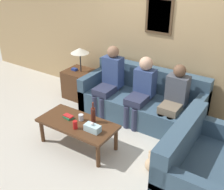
# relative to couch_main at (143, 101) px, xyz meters

# --- Properties ---
(ground_plane) EXTENTS (16.00, 16.00, 0.00)m
(ground_plane) POSITION_rel_couch_main_xyz_m (0.00, -0.54, -0.29)
(ground_plane) COLOR beige
(wall_back) EXTENTS (9.00, 0.08, 2.60)m
(wall_back) POSITION_rel_couch_main_xyz_m (0.00, 0.47, 1.02)
(wall_back) COLOR tan
(wall_back) RESTS_ON ground_plane
(couch_main) EXTENTS (2.13, 0.90, 0.83)m
(couch_main) POSITION_rel_couch_main_xyz_m (0.00, 0.00, 0.00)
(couch_main) COLOR #385166
(couch_main) RESTS_ON ground_plane
(couch_side) EXTENTS (0.90, 1.36, 0.83)m
(couch_side) POSITION_rel_couch_main_xyz_m (1.41, -1.14, 0.00)
(couch_side) COLOR #385166
(couch_side) RESTS_ON ground_plane
(coffee_table) EXTENTS (1.18, 0.57, 0.41)m
(coffee_table) POSITION_rel_couch_main_xyz_m (-0.40, -1.31, 0.07)
(coffee_table) COLOR #4C2D19
(coffee_table) RESTS_ON ground_plane
(side_table_with_lamp) EXTENTS (0.52, 0.52, 1.04)m
(side_table_with_lamp) POSITION_rel_couch_main_xyz_m (-1.41, -0.03, 0.05)
(side_table_with_lamp) COLOR #4C2D19
(side_table_with_lamp) RESTS_ON ground_plane
(wine_bottle) EXTENTS (0.07, 0.07, 0.32)m
(wine_bottle) POSITION_rel_couch_main_xyz_m (-0.21, -1.17, 0.25)
(wine_bottle) COLOR #562319
(wine_bottle) RESTS_ON coffee_table
(drinking_glass) EXTENTS (0.08, 0.08, 0.10)m
(drinking_glass) POSITION_rel_couch_main_xyz_m (-0.39, -1.23, 0.17)
(drinking_glass) COLOR silver
(drinking_glass) RESTS_ON coffee_table
(book_stack) EXTENTS (0.16, 0.13, 0.05)m
(book_stack) POSITION_rel_couch_main_xyz_m (-0.59, -1.29, 0.15)
(book_stack) COLOR #237547
(book_stack) RESTS_ON coffee_table
(soda_can) EXTENTS (0.07, 0.07, 0.12)m
(soda_can) POSITION_rel_couch_main_xyz_m (-0.32, -1.45, 0.19)
(soda_can) COLOR red
(soda_can) RESTS_ON coffee_table
(tissue_box) EXTENTS (0.23, 0.12, 0.15)m
(tissue_box) POSITION_rel_couch_main_xyz_m (-0.08, -1.37, 0.18)
(tissue_box) COLOR silver
(tissue_box) RESTS_ON coffee_table
(person_left) EXTENTS (0.34, 0.62, 1.20)m
(person_left) POSITION_rel_couch_main_xyz_m (-0.61, -0.14, 0.35)
(person_left) COLOR #2D334C
(person_left) RESTS_ON ground_plane
(person_middle) EXTENTS (0.34, 0.62, 1.13)m
(person_middle) POSITION_rel_couch_main_xyz_m (0.04, -0.15, 0.33)
(person_middle) COLOR #2D334C
(person_middle) RESTS_ON ground_plane
(person_right) EXTENTS (0.34, 0.57, 1.11)m
(person_right) POSITION_rel_couch_main_xyz_m (0.61, -0.13, 0.31)
(person_right) COLOR #756651
(person_right) RESTS_ON ground_plane
(teddy_bear) EXTENTS (0.20, 0.20, 0.32)m
(teddy_bear) POSITION_rel_couch_main_xyz_m (0.79, -1.21, -0.15)
(teddy_bear) COLOR tan
(teddy_bear) RESTS_ON ground_plane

